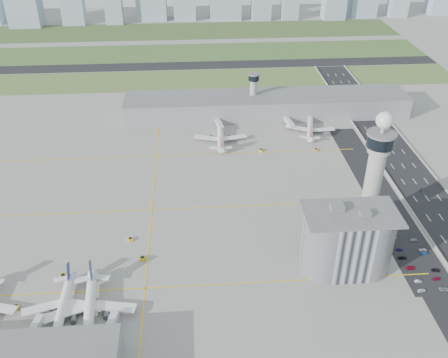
{
  "coord_description": "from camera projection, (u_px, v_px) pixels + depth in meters",
  "views": [
    {
      "loc": [
        -16.51,
        -194.17,
        159.19
      ],
      "look_at": [
        0.0,
        35.0,
        15.0
      ],
      "focal_mm": 40.0,
      "sensor_mm": 36.0,
      "label": 1
    }
  ],
  "objects": [
    {
      "name": "ground",
      "position": [
        229.0,
        241.0,
        249.67
      ],
      "size": [
        1000.0,
        1000.0,
        0.0
      ],
      "primitive_type": "plane",
      "color": "#9E9B93"
    },
    {
      "name": "grass_strip_0",
      "position": [
        186.0,
        80.0,
        438.52
      ],
      "size": [
        480.0,
        50.0,
        0.08
      ],
      "primitive_type": "cube",
      "color": "#556D33",
      "rests_on": "ground"
    },
    {
      "name": "grass_strip_1",
      "position": [
        185.0,
        53.0,
        501.88
      ],
      "size": [
        480.0,
        60.0,
        0.08
      ],
      "primitive_type": "cube",
      "color": "#435D2C",
      "rests_on": "ground"
    },
    {
      "name": "grass_strip_2",
      "position": [
        185.0,
        31.0,
        569.47
      ],
      "size": [
        480.0,
        70.0,
        0.08
      ],
      "primitive_type": "cube",
      "color": "#435729",
      "rests_on": "ground"
    },
    {
      "name": "runway",
      "position": [
        186.0,
        66.0,
        469.76
      ],
      "size": [
        480.0,
        22.0,
        0.1
      ],
      "primitive_type": "cube",
      "color": "black",
      "rests_on": "ground"
    },
    {
      "name": "barrier_left",
      "position": [
        425.0,
        231.0,
        255.49
      ],
      "size": [
        0.6,
        500.0,
        1.2
      ],
      "primitive_type": "cube",
      "color": "#9E9E99",
      "rests_on": "ground"
    },
    {
      "name": "landside_road",
      "position": [
        412.0,
        246.0,
        246.67
      ],
      "size": [
        18.0,
        260.0,
        0.08
      ],
      "primitive_type": "cube",
      "color": "black",
      "rests_on": "ground"
    },
    {
      "name": "parking_lot",
      "position": [
        417.0,
        262.0,
        236.41
      ],
      "size": [
        20.0,
        44.0,
        0.1
      ],
      "primitive_type": "cube",
      "color": "black",
      "rests_on": "ground"
    },
    {
      "name": "taxiway_line_h_0",
      "position": [
        145.0,
        288.0,
        221.89
      ],
      "size": [
        260.0,
        0.6,
        0.01
      ],
      "primitive_type": "cube",
      "color": "yellow",
      "rests_on": "ground"
    },
    {
      "name": "taxiway_line_h_1",
      "position": [
        152.0,
        210.0,
        272.58
      ],
      "size": [
        260.0,
        0.6,
        0.01
      ],
      "primitive_type": "cube",
      "color": "yellow",
      "rests_on": "ground"
    },
    {
      "name": "taxiway_line_h_2",
      "position": [
        156.0,
        156.0,
        323.27
      ],
      "size": [
        260.0,
        0.6,
        0.01
      ],
      "primitive_type": "cube",
      "color": "yellow",
      "rests_on": "ground"
    },
    {
      "name": "taxiway_line_v",
      "position": [
        152.0,
        210.0,
        272.58
      ],
      "size": [
        0.6,
        260.0,
        0.01
      ],
      "primitive_type": "cube",
      "color": "yellow",
      "rests_on": "ground"
    },
    {
      "name": "control_tower",
      "position": [
        376.0,
        168.0,
        242.18
      ],
      "size": [
        14.0,
        14.0,
        64.5
      ],
      "color": "#ADAAA5",
      "rests_on": "ground"
    },
    {
      "name": "secondary_tower",
      "position": [
        253.0,
        91.0,
        368.22
      ],
      "size": [
        8.6,
        8.6,
        31.9
      ],
      "color": "#ADAAA5",
      "rests_on": "ground"
    },
    {
      "name": "admin_building",
      "position": [
        347.0,
        241.0,
        226.11
      ],
      "size": [
        42.0,
        24.0,
        33.5
      ],
      "color": "#B2B2B7",
      "rests_on": "ground"
    },
    {
      "name": "terminal_pier",
      "position": [
        266.0,
        105.0,
        372.94
      ],
      "size": [
        210.0,
        32.0,
        15.8
      ],
      "color": "gray",
      "rests_on": "ground"
    },
    {
      "name": "airplane_near_b",
      "position": [
        61.0,
        304.0,
        206.19
      ],
      "size": [
        34.92,
        40.94,
        11.36
      ],
      "primitive_type": null,
      "rotation": [
        0.0,
        0.0,
        -1.56
      ],
      "color": "white",
      "rests_on": "ground"
    },
    {
      "name": "airplane_near_c",
      "position": [
        89.0,
        307.0,
        203.96
      ],
      "size": [
        42.72,
        48.89,
        12.74
      ],
      "primitive_type": null,
      "rotation": [
        0.0,
        0.0,
        -1.48
      ],
      "color": "white",
      "rests_on": "ground"
    },
    {
      "name": "airplane_far_a",
      "position": [
        220.0,
        132.0,
        339.02
      ],
      "size": [
        38.53,
        44.65,
        12.02
      ],
      "primitive_type": null,
      "rotation": [
        0.0,
        0.0,
        1.52
      ],
      "color": "white",
      "rests_on": "ground"
    },
    {
      "name": "airplane_far_b",
      "position": [
        311.0,
        124.0,
        350.95
      ],
      "size": [
        43.09,
        47.61,
        11.39
      ],
      "primitive_type": null,
      "rotation": [
        0.0,
        0.0,
        1.34
      ],
      "color": "white",
      "rests_on": "ground"
    },
    {
      "name": "jet_bridge_near_1",
      "position": [
        27.0,
        346.0,
        191.57
      ],
      "size": [
        5.39,
        14.31,
        5.7
      ],
      "primitive_type": null,
      "rotation": [
        0.0,
        0.0,
        1.4
      ],
      "color": "silver",
      "rests_on": "ground"
    },
    {
      "name": "jet_bridge_near_2",
      "position": [
        106.0,
        342.0,
        193.39
      ],
      "size": [
        5.39,
        14.31,
        5.7
      ],
      "primitive_type": null,
      "rotation": [
        0.0,
        0.0,
        1.4
      ],
      "color": "silver",
      "rests_on": "ground"
    },
    {
      "name": "jet_bridge_far_0",
      "position": [
        217.0,
        122.0,
        359.79
      ],
      "size": [
        5.39,
        14.31,
        5.7
      ],
      "primitive_type": null,
      "rotation": [
        0.0,
        0.0,
        -1.4
      ],
      "color": "silver",
      "rests_on": "ground"
    },
    {
      "name": "jet_bridge_far_1",
      "position": [
        286.0,
        120.0,
        362.83
      ],
      "size": [
        5.39,
        14.31,
        5.7
      ],
      "primitive_type": null,
      "rotation": [
        0.0,
        0.0,
        -1.4
      ],
      "color": "silver",
      "rests_on": "ground"
    },
    {
      "name": "tug_0",
      "position": [
        16.0,
        307.0,
        210.99
      ],
      "size": [
        3.85,
        3.14,
        1.94
      ],
      "primitive_type": null,
      "rotation": [
        0.0,
        0.0,
        -1.29
      ],
      "color": "gold",
      "rests_on": "ground"
    },
    {
      "name": "tug_1",
      "position": [
        63.0,
        276.0,
        227.0
      ],
      "size": [
        3.38,
        4.16,
        2.1
      ],
      "primitive_type": null,
      "rotation": [
        0.0,
        0.0,
        -2.86
      ],
      "color": "yellow",
      "rests_on": "ground"
    },
    {
      "name": "tug_2",
      "position": [
        143.0,
        258.0,
        237.65
      ],
      "size": [
        3.56,
        3.6,
        1.74
      ],
      "primitive_type": null,
      "rotation": [
        0.0,
        0.0,
        0.75
      ],
      "color": "gold",
      "rests_on": "ground"
    },
    {
      "name": "tug_3",
      "position": [
        130.0,
        239.0,
        249.8
      ],
      "size": [
        2.9,
        3.46,
        1.71
      ],
      "primitive_type": null,
      "rotation": [
        0.0,
        0.0,
        -2.8
      ],
      "color": "gold",
      "rests_on": "ground"
    },
    {
      "name": "tug_4",
      "position": [
        261.0,
        150.0,
        328.22
      ],
      "size": [
        3.06,
        3.69,
        1.84
      ],
      "primitive_type": null,
      "rotation": [
        0.0,
        0.0,
        -0.32
      ],
      "color": "yellow",
      "rests_on": "ground"
    },
    {
      "name": "tug_5",
      "position": [
        316.0,
        150.0,
        328.87
      ],
      "size": [
        1.96,
        2.81,
        1.61
      ],
      "primitive_type": null,
      "rotation": [
        0.0,
        0.0,
        -0.02
      ],
      "color": "gold",
      "rests_on": "ground"
    },
    {
      "name": "car_lot_0",
      "position": [
        421.0,
        290.0,
        219.87
      ],
      "size": [
        3.99,
        2.14,
        1.29
      ],
      "primitive_type": "imported",
      "rotation": [
        0.0,
        0.0,
        1.74
      ],
      "color": "white",
      "rests_on": "ground"
    },
    {
      "name": "car_lot_1",
      "position": [
        419.0,
        281.0,
        224.86
      ],
      "size": [
        3.58,
        1.47,
        1.16
      ],
      "primitive_type": "imported",
      "rotation": [
        0.0,
        0.0,
        1.64
      ],
      "color": "#A2A3B1",
      "rests_on": "ground"
    },
    {
      "name": "car_lot_2",
      "position": [
        411.0,
        268.0,
        232.37
      ],
      "size": [
        4.29,
        1.99,
        1.19
      ],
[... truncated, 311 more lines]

